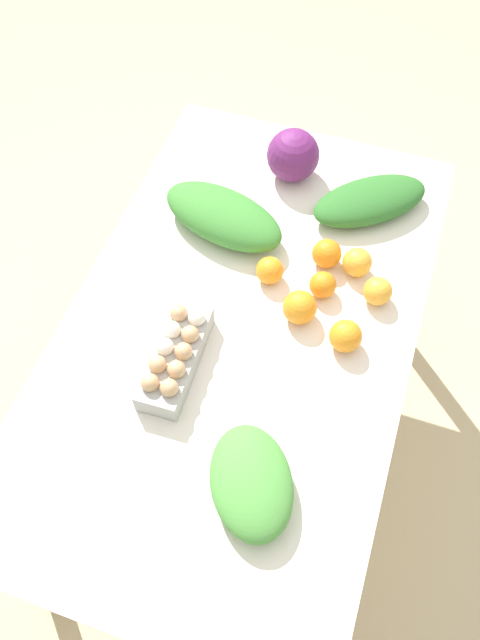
% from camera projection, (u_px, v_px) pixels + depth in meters
% --- Properties ---
extents(ground_plane, '(8.00, 8.00, 0.00)m').
position_uv_depth(ground_plane, '(240.00, 437.00, 2.10)').
color(ground_plane, '#C6B289').
extents(dining_table, '(1.41, 0.82, 0.72)m').
position_uv_depth(dining_table, '(240.00, 344.00, 1.57)').
color(dining_table, silver).
rests_on(dining_table, ground_plane).
extents(cabbage_purple, '(0.14, 0.14, 0.14)m').
position_uv_depth(cabbage_purple, '(293.00, 155.00, 1.70)').
color(cabbage_purple, '#6B2366').
rests_on(cabbage_purple, dining_table).
extents(egg_carton, '(0.28, 0.11, 0.09)m').
position_uv_depth(egg_carton, '(175.00, 355.00, 1.40)').
color(egg_carton, '#A8A8A3').
rests_on(egg_carton, dining_table).
extents(greens_bunch_scallion, '(0.32, 0.34, 0.08)m').
position_uv_depth(greens_bunch_scallion, '(370.00, 201.00, 1.65)').
color(greens_bunch_scallion, '#2D6B28').
rests_on(greens_bunch_scallion, dining_table).
extents(greens_bunch_dandelion, '(0.30, 0.26, 0.08)m').
position_uv_depth(greens_bunch_dandelion, '(251.00, 482.00, 1.25)').
color(greens_bunch_dandelion, '#4C933D').
rests_on(greens_bunch_dandelion, dining_table).
extents(greens_bunch_kale, '(0.25, 0.37, 0.09)m').
position_uv_depth(greens_bunch_kale, '(223.00, 216.00, 1.61)').
color(greens_bunch_kale, '#3D8433').
rests_on(greens_bunch_kale, dining_table).
extents(orange_0, '(0.07, 0.07, 0.07)m').
position_uv_depth(orange_0, '(357.00, 262.00, 1.55)').
color(orange_0, '#F9A833').
rests_on(orange_0, dining_table).
extents(orange_1, '(0.07, 0.07, 0.07)m').
position_uv_depth(orange_1, '(323.00, 285.00, 1.51)').
color(orange_1, orange).
rests_on(orange_1, dining_table).
extents(orange_2, '(0.07, 0.07, 0.07)m').
position_uv_depth(orange_2, '(378.00, 291.00, 1.50)').
color(orange_2, '#F9A833').
rests_on(orange_2, dining_table).
extents(orange_3, '(0.08, 0.08, 0.08)m').
position_uv_depth(orange_3, '(300.00, 307.00, 1.47)').
color(orange_3, orange).
rests_on(orange_3, dining_table).
extents(orange_4, '(0.08, 0.08, 0.08)m').
position_uv_depth(orange_4, '(346.00, 336.00, 1.43)').
color(orange_4, orange).
rests_on(orange_4, dining_table).
extents(orange_5, '(0.07, 0.07, 0.07)m').
position_uv_depth(orange_5, '(270.00, 270.00, 1.54)').
color(orange_5, orange).
rests_on(orange_5, dining_table).
extents(orange_6, '(0.07, 0.07, 0.07)m').
position_uv_depth(orange_6, '(327.00, 254.00, 1.56)').
color(orange_6, orange).
rests_on(orange_6, dining_table).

